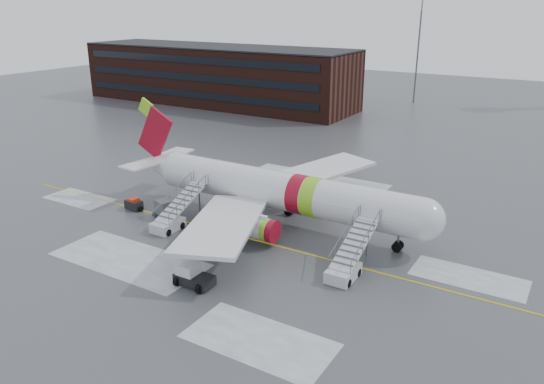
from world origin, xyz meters
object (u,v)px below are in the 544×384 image
Objects in this scene: airstair_fwd at (347,263)px; baggage_tractor at (134,205)px; pushback_tug at (192,275)px; uld_container at (165,209)px; airliner at (274,190)px; airstair_aft at (173,218)px.

baggage_tractor is at bearing 176.34° from airstair_fwd.
uld_container is (-11.27, 9.37, 0.10)m from pushback_tug.
airliner is at bearing 18.40° from baggage_tractor.
airstair_fwd reaches higher than uld_container.
airstair_aft is at bearing -13.22° from baggage_tractor.
airstair_fwd is 2.47× the size of pushback_tug.
airliner reaches higher than baggage_tractor.
airstair_aft is 2.97m from uld_container.
uld_container is at bearing -0.00° from baggage_tractor.
pushback_tug is at bearing -39.74° from uld_container.
baggage_tractor is (-6.96, 1.64, -0.53)m from airstair_aft.
airstair_fwd is (10.87, -6.54, -2.35)m from airliner.
pushback_tug is at bearing -141.83° from airstair_fwd.
airstair_aft is 11.72m from pushback_tug.
airstair_aft is 2.47× the size of pushback_tug.
pushback_tug reaches higher than baggage_tractor.
airliner is 14.13× the size of baggage_tractor.
pushback_tug is (-9.84, -7.73, -0.28)m from airstair_fwd.
airstair_fwd is at bearing 38.17° from pushback_tug.
airstair_aft is at bearing 180.00° from airstair_fwd.
pushback_tug is 1.26× the size of baggage_tractor.
airstair_fwd reaches higher than baggage_tractor.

